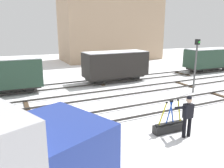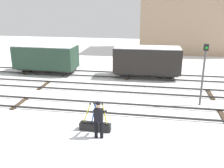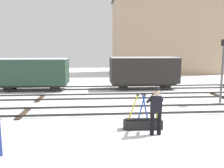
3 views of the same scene
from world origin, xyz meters
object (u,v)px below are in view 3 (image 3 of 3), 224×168
(signal_post, at_px, (223,64))
(freight_car_near_switch, at_px, (33,72))
(switch_lever_frame, at_px, (143,123))
(rail_worker, at_px, (156,108))
(freight_car_far_end, at_px, (144,71))

(signal_post, distance_m, freight_car_near_switch, 13.16)
(signal_post, xyz_separation_m, freight_car_near_switch, (-11.99, 5.36, -0.86))
(switch_lever_frame, bearing_deg, signal_post, 39.09)
(switch_lever_frame, relative_size, signal_post, 0.42)
(freight_car_near_switch, bearing_deg, rail_worker, -54.18)
(freight_car_near_switch, bearing_deg, switch_lever_frame, -53.72)
(switch_lever_frame, height_order, signal_post, signal_post)
(freight_car_near_switch, bearing_deg, signal_post, -22.40)
(rail_worker, relative_size, freight_car_near_switch, 0.33)
(freight_car_far_end, bearing_deg, switch_lever_frame, -103.65)
(switch_lever_frame, xyz_separation_m, freight_car_near_switch, (-6.52, 9.46, 1.15))
(rail_worker, height_order, freight_car_near_switch, freight_car_near_switch)
(switch_lever_frame, xyz_separation_m, freight_car_far_end, (2.08, 9.46, 1.19))
(freight_car_far_end, bearing_deg, freight_car_near_switch, 178.74)
(rail_worker, relative_size, signal_post, 0.48)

